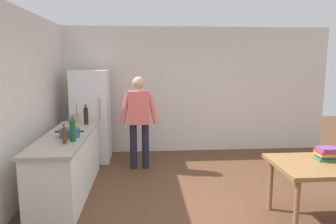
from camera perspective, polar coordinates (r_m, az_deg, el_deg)
The scene contains 13 objects.
ground_plane at distance 4.28m, azimuth 7.98°, elevation -18.04°, with size 14.00×14.00×0.00m, color brown.
wall_back at distance 6.79m, azimuth 2.80°, elevation 4.06°, with size 6.40×0.12×2.70m, color silver.
wall_left at distance 4.32m, azimuth -28.21°, elevation 0.11°, with size 0.12×5.60×2.70m, color silver.
kitchen_counter at distance 4.89m, azimuth -18.01°, elevation -9.14°, with size 0.64×2.20×0.90m.
refrigerator at distance 6.29m, azimuth -13.97°, elevation -0.74°, with size 0.70×0.67×1.80m.
person at distance 5.64m, azimuth -5.36°, elevation -0.80°, with size 0.70×0.22×1.70m.
dining_table at distance 4.28m, azimuth 27.99°, elevation -9.26°, with size 1.40×0.90×0.75m.
cooking_pot at distance 4.60m, azimuth -17.69°, elevation -3.69°, with size 0.40×0.28×0.12m.
utensil_jar at distance 5.69m, azimuth -16.63°, elevation -1.06°, with size 0.11×0.11×0.32m.
bottle_wine_green at distance 4.33m, azimuth -17.18°, elevation -3.29°, with size 0.08×0.08×0.34m.
bottle_beer_brown at distance 4.23m, azimuth -18.56°, elevation -4.19°, with size 0.06×0.06×0.26m.
bottle_wine_dark at distance 5.46m, azimuth -14.89°, elevation -0.69°, with size 0.08×0.08×0.34m.
book_stack at distance 4.32m, azimuth 27.35°, elevation -6.81°, with size 0.29×0.20×0.16m.
Camera 1 is at (-0.86, -3.71, 1.94)m, focal length 33.04 mm.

